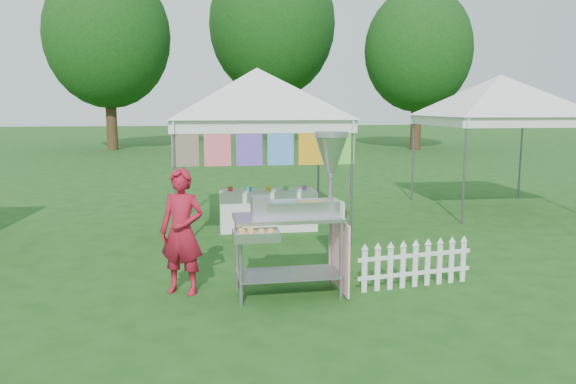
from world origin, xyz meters
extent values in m
plane|color=#184814|center=(0.00, 0.00, 0.00)|extent=(120.00, 120.00, 0.00)
cylinder|color=#59595E|center=(-1.42, 2.08, 1.05)|extent=(0.04, 0.04, 2.10)
cylinder|color=#59595E|center=(1.42, 2.08, 1.05)|extent=(0.04, 0.04, 2.10)
cylinder|color=#59595E|center=(-1.42, 4.92, 1.05)|extent=(0.04, 0.04, 2.10)
cylinder|color=#59595E|center=(1.42, 4.92, 1.05)|extent=(0.04, 0.04, 2.10)
cube|color=white|center=(0.00, 2.08, 2.00)|extent=(3.00, 0.03, 0.22)
cube|color=white|center=(0.00, 4.92, 2.00)|extent=(3.00, 0.03, 0.22)
pyramid|color=white|center=(0.00, 3.50, 3.00)|extent=(4.24, 4.24, 0.90)
cylinder|color=#59595E|center=(0.00, 2.08, 2.08)|extent=(3.00, 0.03, 0.03)
cube|color=orange|center=(-1.25, 2.08, 1.73)|extent=(0.42, 0.01, 0.70)
cube|color=#DA1BB2|center=(-0.75, 2.08, 1.73)|extent=(0.42, 0.01, 0.70)
cube|color=#A417A6|center=(-0.25, 2.08, 1.73)|extent=(0.42, 0.01, 0.70)
cube|color=#1831C3|center=(0.25, 2.08, 1.73)|extent=(0.42, 0.01, 0.70)
cube|color=#D85F18|center=(0.75, 2.08, 1.73)|extent=(0.42, 0.01, 0.70)
cube|color=green|center=(1.25, 2.08, 1.73)|extent=(0.42, 0.01, 0.70)
cylinder|color=#59595E|center=(4.08, 3.58, 1.05)|extent=(0.04, 0.04, 2.10)
cylinder|color=#59595E|center=(4.08, 6.42, 1.05)|extent=(0.04, 0.04, 2.10)
cylinder|color=#59595E|center=(6.92, 6.42, 1.05)|extent=(0.04, 0.04, 2.10)
cube|color=white|center=(5.50, 3.58, 2.00)|extent=(3.00, 0.03, 0.22)
cube|color=white|center=(5.50, 6.42, 2.00)|extent=(3.00, 0.03, 0.22)
pyramid|color=white|center=(5.50, 5.00, 3.00)|extent=(4.24, 4.24, 0.90)
cylinder|color=#59595E|center=(5.50, 3.58, 2.08)|extent=(3.00, 0.03, 0.03)
cylinder|color=#372514|center=(-6.00, 24.00, 1.98)|extent=(0.56, 0.56, 3.96)
ellipsoid|color=#1B5116|center=(-6.00, 24.00, 5.85)|extent=(6.40, 6.40, 7.36)
cylinder|color=#372514|center=(3.00, 28.00, 2.42)|extent=(0.56, 0.56, 4.84)
ellipsoid|color=#1B5116|center=(3.00, 28.00, 7.15)|extent=(7.60, 7.60, 8.74)
cylinder|color=#372514|center=(10.00, 22.00, 1.76)|extent=(0.56, 0.56, 3.52)
ellipsoid|color=#1B5116|center=(10.00, 22.00, 5.20)|extent=(5.60, 5.60, 6.44)
cylinder|color=gray|center=(-0.54, -0.48, 0.49)|extent=(0.05, 0.05, 0.98)
cylinder|color=gray|center=(0.67, -0.44, 0.49)|extent=(0.05, 0.05, 0.98)
cylinder|color=gray|center=(-0.56, 0.07, 0.49)|extent=(0.05, 0.05, 0.98)
cylinder|color=gray|center=(0.65, 0.12, 0.49)|extent=(0.05, 0.05, 0.98)
cube|color=gray|center=(0.05, -0.18, 0.27)|extent=(1.26, 0.67, 0.02)
cube|color=#B7B7BC|center=(0.05, -0.18, 0.98)|extent=(1.33, 0.70, 0.04)
cube|color=#B7B7BC|center=(0.25, -0.12, 1.08)|extent=(0.93, 0.31, 0.16)
cube|color=gray|center=(-0.28, -0.14, 1.12)|extent=(0.23, 0.25, 0.24)
cylinder|color=gray|center=(0.59, -0.11, 1.47)|extent=(0.06, 0.06, 0.98)
cone|color=#B7B7BC|center=(0.59, -0.11, 1.74)|extent=(0.41, 0.41, 0.44)
cylinder|color=#B7B7BC|center=(0.59, -0.11, 1.98)|extent=(0.43, 0.43, 0.07)
cube|color=#B7B7BC|center=(-0.37, -0.61, 0.87)|extent=(0.53, 0.35, 0.11)
cube|color=#FFABB1|center=(0.72, -0.16, 0.49)|extent=(0.05, 0.82, 0.88)
cube|color=white|center=(0.66, -0.47, 1.11)|extent=(0.02, 0.15, 0.20)
imported|color=maroon|center=(-1.23, 0.09, 0.78)|extent=(0.67, 0.57, 1.57)
cube|color=white|center=(1.02, -0.21, 0.28)|extent=(0.07, 0.03, 0.56)
cube|color=white|center=(1.20, -0.18, 0.28)|extent=(0.07, 0.03, 0.56)
cube|color=white|center=(1.37, -0.15, 0.28)|extent=(0.07, 0.03, 0.56)
cube|color=white|center=(1.55, -0.12, 0.28)|extent=(0.07, 0.03, 0.56)
cube|color=white|center=(1.73, -0.08, 0.28)|extent=(0.07, 0.03, 0.56)
cube|color=white|center=(1.91, -0.05, 0.28)|extent=(0.07, 0.03, 0.56)
cube|color=white|center=(2.08, -0.02, 0.28)|extent=(0.07, 0.03, 0.56)
cube|color=white|center=(2.26, 0.01, 0.28)|extent=(0.07, 0.03, 0.56)
cube|color=white|center=(2.44, 0.04, 0.28)|extent=(0.07, 0.03, 0.56)
cube|color=white|center=(1.73, -0.08, 0.18)|extent=(1.60, 0.30, 0.05)
cube|color=white|center=(1.73, -0.08, 0.42)|extent=(1.60, 0.30, 0.05)
cube|color=white|center=(0.19, 3.59, 0.37)|extent=(1.80, 0.70, 0.74)
camera|label=1|loc=(-0.86, -6.80, 2.33)|focal=35.00mm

